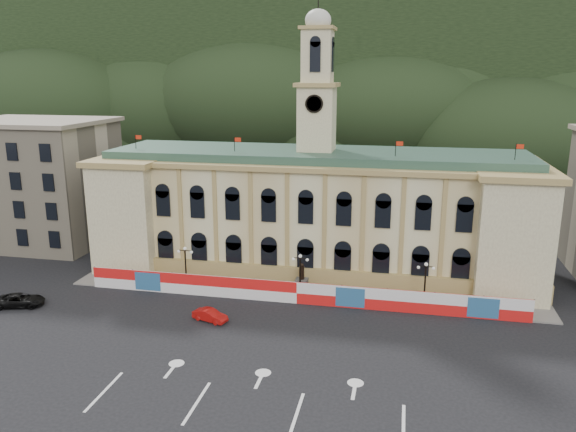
% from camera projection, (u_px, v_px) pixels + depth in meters
% --- Properties ---
extents(ground, '(260.00, 260.00, 0.00)m').
position_uv_depth(ground, '(265.00, 370.00, 49.11)').
color(ground, black).
rests_on(ground, ground).
extents(lane_markings, '(26.00, 10.00, 0.02)m').
position_uv_depth(lane_markings, '(249.00, 402.00, 44.37)').
color(lane_markings, white).
rests_on(lane_markings, ground).
extents(hill_ridge, '(230.00, 80.00, 64.00)m').
position_uv_depth(hill_ridge, '(368.00, 94.00, 160.00)').
color(hill_ridge, black).
rests_on(hill_ridge, ground).
extents(city_hall, '(56.20, 17.60, 37.10)m').
position_uv_depth(city_hall, '(315.00, 210.00, 73.38)').
color(city_hall, beige).
rests_on(city_hall, ground).
extents(side_building_left, '(21.00, 17.00, 18.60)m').
position_uv_depth(side_building_left, '(38.00, 182.00, 84.64)').
color(side_building_left, '#BAAC90').
rests_on(side_building_left, ground).
extents(hoarding_fence, '(50.00, 0.44, 2.50)m').
position_uv_depth(hoarding_fence, '(297.00, 293.00, 63.08)').
color(hoarding_fence, red).
rests_on(hoarding_fence, ground).
extents(pavement, '(56.00, 5.50, 0.16)m').
position_uv_depth(pavement, '(301.00, 293.00, 65.93)').
color(pavement, slate).
rests_on(pavement, ground).
extents(statue, '(1.40, 1.40, 3.72)m').
position_uv_depth(statue, '(302.00, 284.00, 65.89)').
color(statue, '#595651').
rests_on(statue, ground).
extents(lamp_left, '(1.96, 0.44, 5.15)m').
position_uv_depth(lamp_left, '(186.00, 263.00, 67.24)').
color(lamp_left, black).
rests_on(lamp_left, ground).
extents(lamp_center, '(1.96, 0.44, 5.15)m').
position_uv_depth(lamp_center, '(300.00, 272.00, 64.48)').
color(lamp_center, black).
rests_on(lamp_center, ground).
extents(lamp_right, '(1.96, 0.44, 5.15)m').
position_uv_depth(lamp_right, '(425.00, 280.00, 61.71)').
color(lamp_right, black).
rests_on(lamp_right, ground).
extents(red_sedan, '(3.46, 4.57, 1.26)m').
position_uv_depth(red_sedan, '(210.00, 315.00, 58.66)').
color(red_sedan, '#AA0E0C').
rests_on(red_sedan, ground).
extents(black_suv, '(5.00, 6.37, 1.43)m').
position_uv_depth(black_suv, '(20.00, 300.00, 62.35)').
color(black_suv, black).
rests_on(black_suv, ground).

